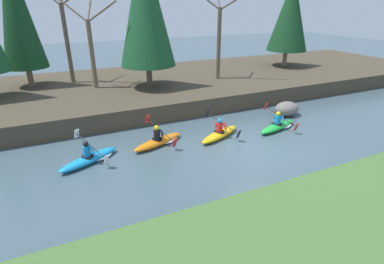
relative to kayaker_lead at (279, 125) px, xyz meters
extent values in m
plane|color=#425660|center=(-2.53, -1.68, -0.20)|extent=(90.00, 90.00, 0.00)
cube|color=#473D2D|center=(-2.53, 8.98, 0.32)|extent=(44.00, 11.48, 1.03)
cylinder|color=#7A664C|center=(-11.74, 10.73, 1.44)|extent=(0.36, 0.36, 1.21)
cone|color=#143D1E|center=(-11.74, 10.73, 5.69)|extent=(2.61, 2.61, 7.30)
cylinder|color=brown|center=(-4.70, 7.31, 1.53)|extent=(0.36, 0.36, 1.40)
cone|color=#194C28|center=(-4.70, 7.31, 5.80)|extent=(3.44, 3.44, 7.15)
cylinder|color=#7A664C|center=(7.97, 9.15, 1.49)|extent=(0.36, 0.36, 1.32)
cone|color=#143D1E|center=(7.97, 9.15, 5.06)|extent=(3.31, 3.31, 5.81)
cylinder|color=brown|center=(-9.16, 10.69, 3.36)|extent=(0.28, 0.28, 5.06)
cylinder|color=brown|center=(-7.93, 8.53, 2.92)|extent=(0.28, 0.28, 4.17)
cylinder|color=brown|center=(-8.65, 9.13, 5.51)|extent=(1.56, 1.33, 1.40)
cylinder|color=brown|center=(-7.17, 7.89, 5.42)|extent=(1.63, 1.40, 1.24)
cylinder|color=brown|center=(-7.63, 9.36, 5.59)|extent=(0.73, 1.75, 1.56)
cylinder|color=brown|center=(0.49, 7.52, 3.22)|extent=(0.28, 0.28, 4.78)
ellipsoid|color=green|center=(-0.11, -0.03, -0.03)|extent=(2.76, 1.34, 0.34)
cone|color=green|center=(1.08, 0.32, -0.01)|extent=(0.39, 0.29, 0.20)
cylinder|color=black|center=(-0.16, -0.05, 0.12)|extent=(0.60, 0.60, 0.08)
cylinder|color=#1984CC|center=(-0.16, -0.05, 0.37)|extent=(0.37, 0.37, 0.42)
sphere|color=yellow|center=(-0.16, -0.05, 0.69)|extent=(0.29, 0.29, 0.23)
cylinder|color=#1984CC|center=(-0.13, 0.21, 0.45)|extent=(0.15, 0.24, 0.35)
cylinder|color=#1984CC|center=(0.00, -0.25, 0.45)|extent=(0.15, 0.24, 0.35)
cylinder|color=black|center=(0.06, 0.02, 0.49)|extent=(0.58, 1.84, 0.65)
cube|color=red|center=(-0.21, 0.93, 0.80)|extent=(0.24, 0.21, 0.41)
cube|color=red|center=(0.33, -0.89, 0.18)|extent=(0.24, 0.21, 0.41)
ellipsoid|color=white|center=(0.42, 0.12, -0.11)|extent=(1.25, 0.98, 0.18)
ellipsoid|color=yellow|center=(-3.34, 0.34, -0.03)|extent=(2.70, 1.67, 0.34)
cone|color=yellow|center=(-2.21, 0.86, -0.01)|extent=(0.40, 0.33, 0.20)
cylinder|color=black|center=(-3.38, 0.32, 0.12)|extent=(0.64, 0.64, 0.08)
cylinder|color=red|center=(-3.38, 0.32, 0.37)|extent=(0.40, 0.40, 0.42)
sphere|color=#1E89D1|center=(-3.38, 0.32, 0.69)|extent=(0.30, 0.30, 0.23)
cylinder|color=red|center=(-3.39, 0.58, 0.45)|extent=(0.18, 0.24, 0.35)
cylinder|color=red|center=(-3.19, 0.14, 0.45)|extent=(0.18, 0.24, 0.35)
cylinder|color=black|center=(-3.17, 0.41, 0.49)|extent=(0.83, 1.75, 0.65)
cube|color=black|center=(-3.57, 1.28, 0.80)|extent=(0.25, 0.23, 0.41)
cube|color=black|center=(-2.78, -0.45, 0.18)|extent=(0.25, 0.23, 0.41)
ellipsoid|color=orange|center=(-6.38, 0.77, -0.03)|extent=(2.74, 1.53, 0.34)
cone|color=orange|center=(-5.22, 1.22, -0.01)|extent=(0.40, 0.31, 0.20)
cylinder|color=black|center=(-6.42, 0.76, 0.12)|extent=(0.62, 0.62, 0.08)
cylinder|color=black|center=(-6.42, 0.76, 0.37)|extent=(0.39, 0.39, 0.42)
sphere|color=yellow|center=(-6.42, 0.76, 0.69)|extent=(0.30, 0.30, 0.23)
cylinder|color=black|center=(-6.41, 1.02, 0.45)|extent=(0.16, 0.24, 0.35)
cylinder|color=black|center=(-6.24, 0.57, 0.45)|extent=(0.16, 0.24, 0.35)
cylinder|color=black|center=(-6.21, 0.84, 0.49)|extent=(0.72, 1.80, 0.65)
cube|color=red|center=(-6.55, 1.73, 0.80)|extent=(0.24, 0.22, 0.41)
cube|color=red|center=(-5.87, -0.05, 0.18)|extent=(0.24, 0.22, 0.41)
ellipsoid|color=white|center=(-5.86, 0.97, -0.11)|extent=(1.28, 1.05, 0.18)
ellipsoid|color=#1993D6|center=(-9.51, 0.37, -0.03)|extent=(2.67, 1.78, 0.34)
cone|color=#1993D6|center=(-8.41, 0.95, -0.01)|extent=(0.40, 0.34, 0.20)
cylinder|color=black|center=(-9.55, 0.35, 0.12)|extent=(0.65, 0.65, 0.08)
cylinder|color=#1984CC|center=(-9.55, 0.35, 0.37)|extent=(0.40, 0.40, 0.42)
sphere|color=black|center=(-9.55, 0.35, 0.69)|extent=(0.31, 0.31, 0.23)
cylinder|color=#1984CC|center=(-9.58, 0.61, 0.45)|extent=(0.18, 0.24, 0.35)
cylinder|color=#1984CC|center=(-9.35, 0.18, 0.45)|extent=(0.18, 0.24, 0.35)
cylinder|color=black|center=(-9.35, 0.46, 0.49)|extent=(0.92, 1.71, 0.65)
cube|color=white|center=(-9.79, 1.30, 0.80)|extent=(0.25, 0.23, 0.41)
cube|color=white|center=(-8.91, -0.39, 0.18)|extent=(0.25, 0.23, 0.41)
ellipsoid|color=white|center=(-9.02, 0.63, -0.11)|extent=(1.30, 1.13, 0.18)
ellipsoid|color=slate|center=(1.75, 1.45, 0.22)|extent=(1.46, 1.15, 0.83)
camera|label=1|loc=(-10.16, -11.29, 5.92)|focal=28.00mm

